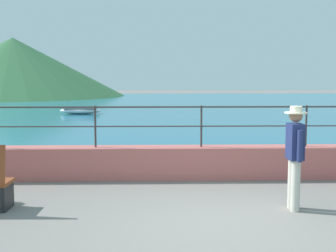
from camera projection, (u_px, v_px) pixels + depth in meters
The scene contains 7 objects.
ground_plane at pixel (221, 225), 6.96m from camera, with size 120.00×120.00×0.00m, color slate.
promenade_wall at pixel (201, 162), 10.10m from camera, with size 20.00×0.56×0.70m, color #BC605B.
railing at pixel (201, 118), 9.99m from camera, with size 18.44×0.04×0.90m.
lake_water at pixel (170, 106), 32.63m from camera, with size 64.00×44.32×0.06m, color #236B89.
hill_main at pixel (13, 67), 47.43m from camera, with size 22.98×22.98×6.06m, color #33663D.
person_walking at pixel (295, 152), 7.66m from camera, with size 0.38×0.57×1.75m.
boat_2 at pixel (80, 110), 25.98m from camera, with size 2.32×0.95×0.36m.
Camera 1 is at (-0.99, -6.72, 2.26)m, focal length 49.25 mm.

